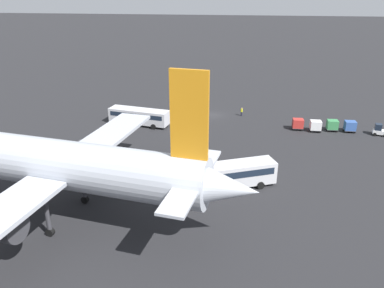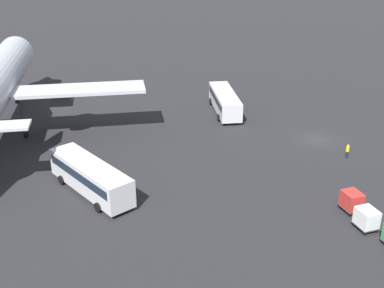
% 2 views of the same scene
% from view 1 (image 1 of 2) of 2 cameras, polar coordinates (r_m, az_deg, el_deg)
% --- Properties ---
extents(ground_plane, '(600.00, 600.00, 0.00)m').
position_cam_1_polar(ground_plane, '(77.74, 3.19, 4.43)').
color(ground_plane, '#232326').
extents(airplane, '(45.57, 38.77, 17.94)m').
position_cam_1_polar(airplane, '(43.49, -20.71, -2.80)').
color(airplane, '#B2B7C1').
rests_on(airplane, ground).
extents(shuttle_bus_near, '(11.95, 4.98, 3.07)m').
position_cam_1_polar(shuttle_bus_near, '(72.20, -8.08, 4.33)').
color(shuttle_bus_near, silver).
rests_on(shuttle_bus_near, ground).
extents(shuttle_bus_far, '(12.19, 7.45, 3.34)m').
position_cam_1_polar(shuttle_bus_far, '(49.15, 5.86, -4.52)').
color(shuttle_bus_far, silver).
rests_on(shuttle_bus_far, ground).
extents(baggage_tug, '(2.61, 2.04, 2.10)m').
position_cam_1_polar(baggage_tug, '(74.42, 26.64, 1.88)').
color(baggage_tug, white).
rests_on(baggage_tug, ground).
extents(worker_person, '(0.38, 0.38, 1.74)m').
position_cam_1_polar(worker_person, '(77.54, 7.57, 4.90)').
color(worker_person, '#1E1E2D').
rests_on(worker_person, ground).
extents(cargo_cart_blue, '(2.04, 1.73, 2.06)m').
position_cam_1_polar(cargo_cart_blue, '(73.78, 22.95, 2.56)').
color(cargo_cart_blue, '#38383D').
rests_on(cargo_cart_blue, ground).
extents(cargo_cart_green, '(2.04, 1.73, 2.06)m').
position_cam_1_polar(cargo_cart_green, '(73.13, 20.60, 2.75)').
color(cargo_cart_green, '#38383D').
rests_on(cargo_cart_green, ground).
extents(cargo_cart_white, '(2.04, 1.73, 2.06)m').
position_cam_1_polar(cargo_cart_white, '(71.79, 18.32, 2.70)').
color(cargo_cart_white, '#38383D').
rests_on(cargo_cart_white, ground).
extents(cargo_cart_red, '(2.04, 1.73, 2.06)m').
position_cam_1_polar(cargo_cart_red, '(71.81, 15.83, 3.01)').
color(cargo_cart_red, '#38383D').
rests_on(cargo_cart_red, ground).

